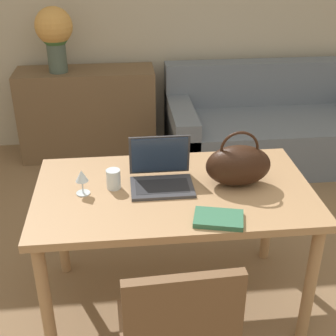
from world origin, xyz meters
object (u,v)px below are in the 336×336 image
couch (272,129)px  handbag (238,165)px  laptop (161,172)px  wine_glass (82,178)px  flower_vase (54,32)px  drinking_glass (114,179)px

couch → handbag: 2.01m
couch → laptop: size_ratio=5.97×
couch → wine_glass: (-1.56, -1.77, 0.57)m
couch → laptop: laptop is taller
flower_vase → wine_glass: bearing=-81.1°
couch → drinking_glass: size_ratio=18.45×
laptop → wine_glass: size_ratio=2.41×
drinking_glass → flower_vase: 2.02m
drinking_glass → handbag: (0.63, -0.02, 0.06)m
wine_glass → handbag: size_ratio=0.39×
flower_vase → drinking_glass: bearing=-76.6°
drinking_glass → flower_vase: bearing=103.4°
wine_glass → flower_vase: flower_vase is taller
laptop → drinking_glass: (-0.24, -0.03, -0.01)m
drinking_glass → wine_glass: bearing=-164.9°
wine_glass → flower_vase: (-0.31, 1.98, 0.30)m
laptop → flower_vase: size_ratio=0.58×
drinking_glass → laptop: bearing=6.8°
couch → laptop: (-1.17, -1.70, 0.54)m
laptop → wine_glass: 0.40m
couch → handbag: handbag is taller
couch → handbag: (-0.78, -1.75, 0.59)m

